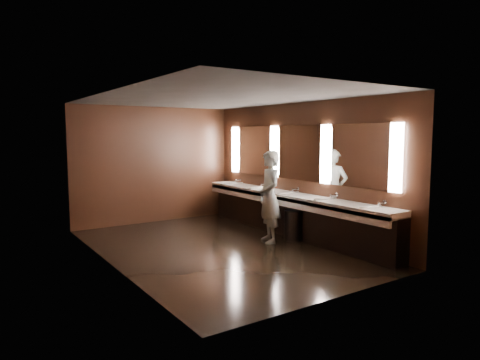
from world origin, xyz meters
name	(u,v)px	position (x,y,z in m)	size (l,w,h in m)	color
floor	(218,248)	(0.00, 0.00, 0.00)	(6.00, 6.00, 0.00)	black
ceiling	(217,98)	(0.00, 0.00, 2.80)	(4.00, 6.00, 0.02)	#2D2D2B
wall_back	(154,165)	(0.00, 3.00, 1.40)	(4.00, 0.02, 2.80)	black
wall_front	(339,192)	(0.00, -3.00, 1.40)	(4.00, 0.02, 2.80)	black
wall_left	(110,180)	(-2.00, 0.00, 1.40)	(0.02, 6.00, 2.80)	black
wall_right	(299,169)	(2.00, 0.00, 1.40)	(0.02, 6.00, 2.80)	black
sink_counter	(291,212)	(1.79, 0.00, 0.50)	(0.55, 5.40, 1.01)	black
mirror_band	(298,153)	(1.98, 0.00, 1.75)	(0.06, 5.03, 1.15)	white
person	(269,197)	(1.08, -0.18, 0.91)	(0.66, 0.44, 1.82)	#86A1C8
trash_bin	(294,225)	(1.58, -0.34, 0.31)	(0.40, 0.40, 0.62)	black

